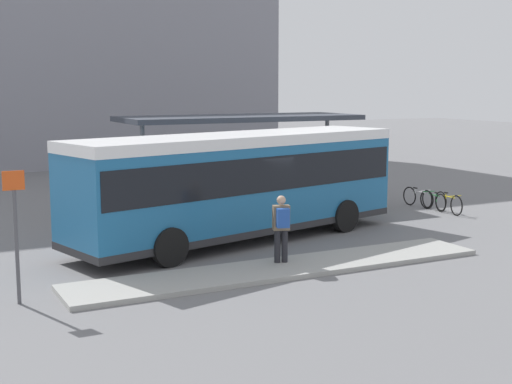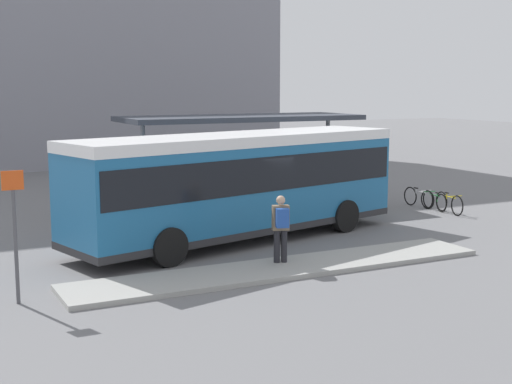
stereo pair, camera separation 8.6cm
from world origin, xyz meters
TOP-DOWN VIEW (x-y plane):
  - ground_plane at (0.00, 0.00)m, footprint 120.00×120.00m
  - curb_island at (-0.54, -3.59)m, footprint 10.86×1.80m
  - city_bus at (0.01, 0.00)m, footprint 10.88×4.96m
  - pedestrian_waiting at (-0.44, -3.27)m, footprint 0.47×0.51m
  - bicycle_yellow at (8.59, 0.69)m, footprint 0.48×1.71m
  - bicycle_green at (8.61, 1.48)m, footprint 0.48×1.57m
  - bicycle_white at (8.53, 2.26)m, footprint 0.48×1.67m
  - station_shelter at (2.44, 4.96)m, footprint 8.79×3.17m
  - potted_planter_near_shelter at (6.36, 2.44)m, footprint 0.95×0.95m
  - platform_sign at (-6.77, -3.42)m, footprint 0.44×0.08m

SIDE VIEW (x-z plane):
  - ground_plane at x=0.00m, z-range 0.00..0.00m
  - curb_island at x=-0.54m, z-range 0.00..0.12m
  - bicycle_green at x=8.61m, z-range 0.00..0.69m
  - bicycle_white at x=8.53m, z-range 0.00..0.72m
  - bicycle_yellow at x=8.59m, z-range 0.00..0.74m
  - potted_planter_near_shelter at x=6.36m, z-range 0.01..1.31m
  - pedestrian_waiting at x=-0.44m, z-range 0.24..1.94m
  - platform_sign at x=-6.77m, z-range 0.16..2.96m
  - city_bus at x=0.01m, z-range 0.26..3.40m
  - station_shelter at x=2.44m, z-range 1.57..5.01m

